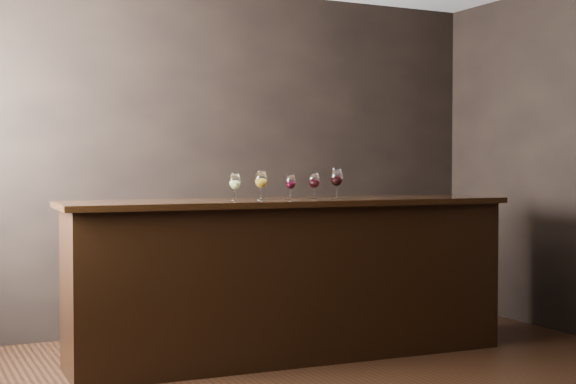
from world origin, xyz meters
name	(u,v)px	position (x,y,z in m)	size (l,w,h in m)	color
room_shell	(298,84)	(-0.23, 0.11, 1.81)	(5.02, 4.52, 2.81)	black
bar_counter	(290,281)	(0.16, 1.03, 0.53)	(3.05, 0.66, 1.07)	black
bar_top	(290,202)	(0.16, 1.03, 1.09)	(3.15, 0.73, 0.04)	black
back_bar_shelf	(280,269)	(0.56, 2.03, 0.48)	(2.66, 0.40, 0.96)	black
glass_white	(235,182)	(-0.25, 1.04, 1.23)	(0.08, 0.08, 0.18)	white
glass_amber	(261,180)	(-0.05, 1.05, 1.24)	(0.08, 0.08, 0.20)	white
glass_red_a	(291,182)	(0.16, 1.01, 1.23)	(0.07, 0.07, 0.17)	white
glass_red_b	(314,181)	(0.36, 1.04, 1.23)	(0.08, 0.08, 0.19)	white
glass_red_c	(337,178)	(0.55, 1.05, 1.25)	(0.09, 0.09, 0.21)	white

